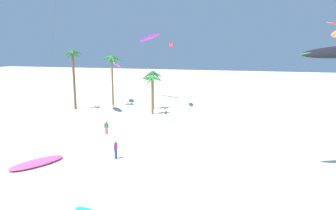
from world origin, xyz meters
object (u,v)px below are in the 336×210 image
palm_tree_2 (153,78)px  person_foreground_walker (106,127)px  flying_kite_1 (171,45)px  person_near_right (116,149)px  palm_tree_3 (152,82)px  palm_tree_0 (73,61)px  grounded_kite_0 (37,163)px  flying_kite_0 (117,65)px  flying_kite_4 (149,38)px  palm_tree_1 (112,63)px

palm_tree_2 → person_foreground_walker: size_ratio=4.07×
flying_kite_1 → person_foreground_walker: (-2.04, -19.86, -10.22)m
person_foreground_walker → person_near_right: size_ratio=0.95×
palm_tree_3 → palm_tree_0: bearing=-179.0°
palm_tree_3 → grounded_kite_0: bearing=-95.3°
palm_tree_2 → palm_tree_3: palm_tree_2 is taller
person_foreground_walker → person_near_right: 8.63m
flying_kite_1 → person_near_right: bearing=-83.8°
grounded_kite_0 → person_near_right: person_near_right is taller
flying_kite_0 → flying_kite_4: bearing=54.7°
palm_tree_0 → flying_kite_0: bearing=68.8°
flying_kite_1 → palm_tree_2: bearing=-128.7°
flying_kite_4 → grounded_kite_0: (4.16, -38.31, -12.59)m
grounded_kite_0 → person_foreground_walker: 10.67m
flying_kite_1 → flying_kite_4: flying_kite_4 is taller
palm_tree_2 → flying_kite_0: bearing=153.5°
flying_kite_0 → person_foreground_walker: (9.62, -21.50, -6.45)m
palm_tree_3 → flying_kite_4: 17.93m
person_foreground_walker → palm_tree_2: bearing=91.2°
palm_tree_1 → grounded_kite_0: palm_tree_1 is taller
person_foreground_walker → grounded_kite_0: bearing=-95.7°
flying_kite_0 → grounded_kite_0: flying_kite_0 is taller
palm_tree_0 → person_foreground_walker: size_ratio=6.17×
palm_tree_3 → palm_tree_1: bearing=153.7°
palm_tree_1 → palm_tree_3: size_ratio=1.47×
palm_tree_1 → grounded_kite_0: (7.39, -28.04, -7.66)m
palm_tree_2 → flying_kite_0: size_ratio=0.60×
palm_tree_1 → palm_tree_2: palm_tree_1 is taller
grounded_kite_0 → person_near_right: (6.03, 3.54, 0.77)m
palm_tree_0 → person_near_right: size_ratio=5.85×
person_near_right → flying_kite_1: bearing=96.2°
palm_tree_1 → person_near_right: (13.41, -24.51, -6.88)m
grounded_kite_0 → palm_tree_3: bearing=84.7°
person_near_right → flying_kite_0: bearing=117.1°
palm_tree_3 → flying_kite_1: size_ratio=0.53×
flying_kite_4 → grounded_kite_0: bearing=-83.8°
flying_kite_1 → grounded_kite_0: flying_kite_1 is taller
person_foreground_walker → person_near_right: (4.97, -7.05, 0.05)m
palm_tree_0 → palm_tree_3: size_ratio=1.61×
palm_tree_1 → flying_kite_0: bearing=106.4°
palm_tree_2 → person_foreground_walker: palm_tree_2 is taller
flying_kite_0 → person_foreground_walker: 24.42m
grounded_kite_0 → flying_kite_1: bearing=84.2°
flying_kite_0 → flying_kite_4: flying_kite_4 is taller
flying_kite_0 → person_near_right: size_ratio=6.38×
grounded_kite_0 → person_near_right: bearing=30.4°
palm_tree_0 → palm_tree_1: 6.85m
palm_tree_0 → grounded_kite_0: size_ratio=1.97×
flying_kite_1 → flying_kite_0: bearing=172.0°
grounded_kite_0 → person_near_right: 7.03m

